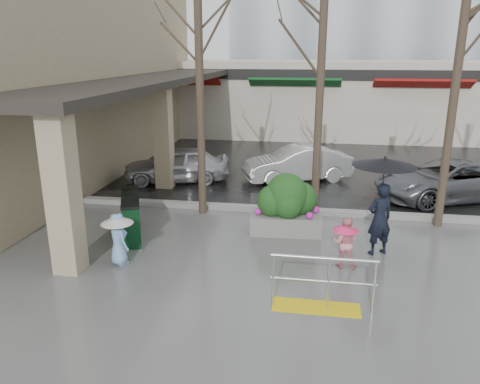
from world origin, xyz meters
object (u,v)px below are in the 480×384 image
(woman, at_px, (382,193))
(child_blue, at_px, (118,234))
(tree_west, at_px, (198,28))
(handrail, at_px, (320,290))
(planter, at_px, (287,204))
(car_a, at_px, (177,165))
(car_c, at_px, (448,180))
(car_b, at_px, (297,164))
(child_pink, at_px, (345,240))
(tree_midwest, at_px, (323,21))
(tree_mideast, at_px, (462,36))
(news_boxes, at_px, (131,215))

(woman, height_order, child_blue, woman)
(tree_west, xyz_separation_m, child_blue, (-1.00, -3.62, -4.38))
(handrail, distance_m, planter, 3.80)
(car_a, bearing_deg, woman, 35.22)
(woman, bearing_deg, car_a, -67.34)
(tree_west, xyz_separation_m, car_c, (7.30, 2.50, -4.45))
(handrail, relative_size, car_b, 0.50)
(car_a, bearing_deg, child_pink, 27.30)
(tree_midwest, height_order, tree_mideast, tree_midwest)
(tree_midwest, distance_m, news_boxes, 6.84)
(news_boxes, bearing_deg, handrail, -52.75)
(tree_mideast, height_order, child_blue, tree_mideast)
(tree_mideast, bearing_deg, child_blue, -154.24)
(planter, bearing_deg, car_b, 89.52)
(tree_mideast, bearing_deg, car_c, 72.21)
(planter, relative_size, car_a, 0.50)
(woman, distance_m, child_pink, 1.41)
(child_blue, bearing_deg, news_boxes, -38.06)
(woman, height_order, car_b, woman)
(car_a, bearing_deg, car_c, 70.75)
(car_a, bearing_deg, planter, 29.46)
(tree_mideast, distance_m, news_boxes, 9.18)
(tree_midwest, bearing_deg, child_blue, -139.24)
(tree_midwest, xyz_separation_m, car_c, (4.10, 2.50, -4.60))
(child_blue, xyz_separation_m, news_boxes, (-0.36, 1.63, -0.17))
(tree_west, height_order, woman, tree_west)
(woman, height_order, news_boxes, woman)
(tree_west, xyz_separation_m, woman, (4.67, -2.13, -3.62))
(tree_mideast, distance_m, planter, 5.84)
(car_c, bearing_deg, car_a, -115.78)
(child_blue, distance_m, car_c, 10.32)
(car_b, bearing_deg, news_boxes, -56.12)
(child_blue, xyz_separation_m, car_c, (8.30, 6.12, -0.08))
(news_boxes, bearing_deg, tree_mideast, -7.75)
(car_c, bearing_deg, child_blue, -75.37)
(tree_west, relative_size, tree_midwest, 0.97)
(handrail, distance_m, tree_mideast, 7.28)
(tree_west, bearing_deg, child_pink, -37.29)
(handrail, xyz_separation_m, news_boxes, (-4.72, 2.81, 0.16))
(news_boxes, distance_m, car_b, 7.13)
(tree_midwest, height_order, planter, tree_midwest)
(tree_mideast, distance_m, child_pink, 5.79)
(car_c, bearing_deg, planter, -74.80)
(child_blue, bearing_deg, handrail, -155.53)
(planter, bearing_deg, woman, -25.05)
(child_pink, bearing_deg, car_c, -116.41)
(child_pink, distance_m, news_boxes, 5.32)
(handrail, xyz_separation_m, child_blue, (-4.36, 1.18, 0.33))
(tree_mideast, distance_m, woman, 4.41)
(tree_midwest, bearing_deg, tree_west, -180.00)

